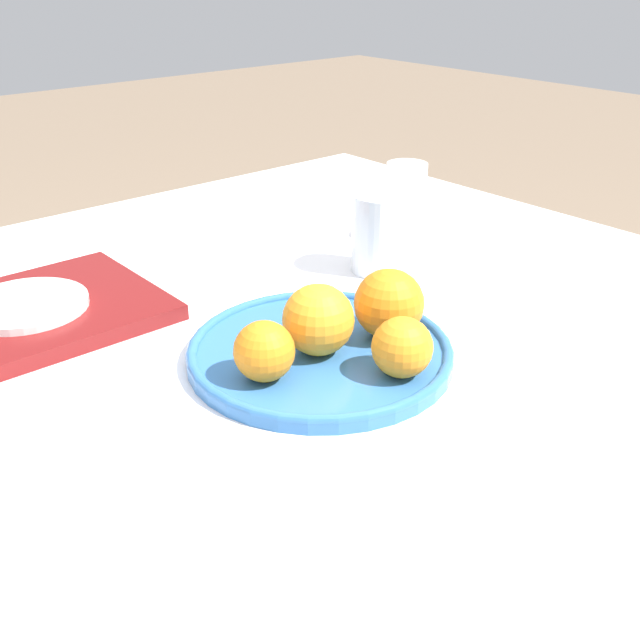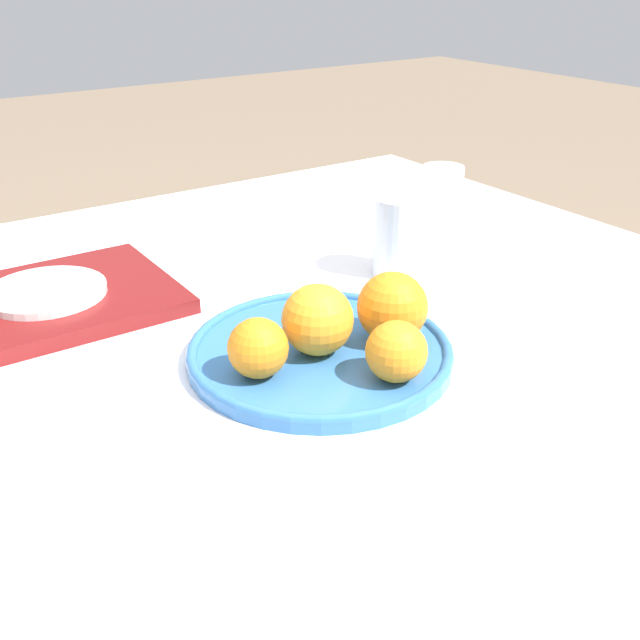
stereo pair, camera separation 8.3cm
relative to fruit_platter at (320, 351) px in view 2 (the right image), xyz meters
name	(u,v)px [view 2 (the right image)]	position (x,y,z in m)	size (l,w,h in m)	color
table	(204,507)	(-0.06, 0.24, -0.37)	(1.45, 0.91, 0.71)	white
fruit_platter	(320,351)	(0.00, 0.00, 0.00)	(0.30, 0.30, 0.02)	#336BAD
orange_0	(392,307)	(0.08, -0.03, 0.04)	(0.08, 0.08, 0.08)	orange
orange_1	(258,348)	(-0.09, -0.01, 0.04)	(0.06, 0.06, 0.06)	orange
orange_2	(318,320)	(-0.01, 0.00, 0.04)	(0.08, 0.08, 0.08)	orange
orange_3	(396,352)	(0.03, -0.10, 0.04)	(0.07, 0.07, 0.07)	orange
water_glass	(400,236)	(0.24, 0.15, 0.05)	(0.08, 0.08, 0.11)	silver
serving_tray	(48,302)	(-0.22, 0.31, 0.00)	(0.32, 0.24, 0.02)	maroon
side_plate	(46,292)	(-0.22, 0.31, 0.01)	(0.15, 0.15, 0.01)	silver
cup_2	(439,221)	(0.37, 0.21, 0.03)	(0.09, 0.09, 0.07)	white
cup_3	(442,189)	(0.48, 0.32, 0.03)	(0.07, 0.07, 0.08)	white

